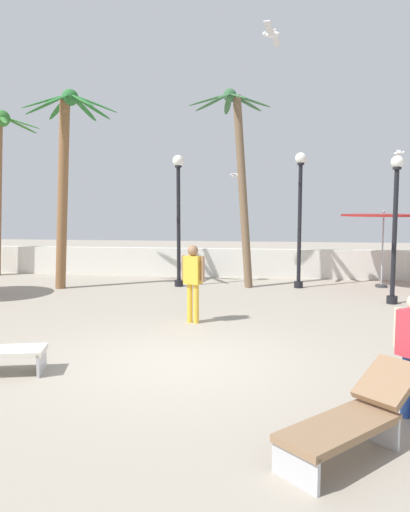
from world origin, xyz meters
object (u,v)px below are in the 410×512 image
Objects in this scene: guest_0 at (193,276)px; seagull_0 at (272,34)px; patio_umbrella_1 at (384,218)px; lamp_post_1 at (300,208)px; palm_tree_0 at (65,165)px; lamp_post_0 at (178,208)px; lounge_chair_2 at (353,417)px; seagull_2 at (399,153)px; palm_tree_1 at (239,163)px; lamp_post_2 at (395,220)px; seagull_1 at (235,175)px.

seagull_0 reaches higher than guest_0.
patio_umbrella_1 is 1.52× the size of guest_0.
seagull_0 is at bearing -102.24° from lamp_post_1.
palm_tree_0 reaches higher than lamp_post_0.
patio_umbrella_1 is 11.44m from lounge_chair_2.
patio_umbrella_1 is 0.62× the size of lamp_post_1.
lamp_post_1 is 2.44× the size of lounge_chair_2.
lounge_chair_2 is at bearing -105.20° from seagull_2.
palm_tree_0 is 6.64m from guest_0.
lamp_post_0 is (-1.88, -0.11, -1.37)m from palm_tree_1.
palm_tree_0 is 1.46× the size of lamp_post_0.
guest_0 is at bearing -41.20° from palm_tree_0.
palm_tree_0 is 5.00× the size of seagull_0.
lamp_post_0 is at bearing -154.12° from seagull_2.
seagull_2 is (1.44, 5.69, 2.29)m from lamp_post_2.
lounge_chair_2 is (-2.68, -10.97, -1.80)m from patio_umbrella_1.
lamp_post_0 is (-6.39, -0.67, 0.30)m from patio_umbrella_1.
lamp_post_2 reaches higher than guest_0.
seagull_1 is (-4.57, 6.20, 1.56)m from lamp_post_2.
guest_0 is at bearing 114.63° from lounge_chair_2.
lounge_chair_2 is (7.05, -9.45, -3.40)m from palm_tree_0.
palm_tree_0 reaches higher than lamp_post_2.
palm_tree_0 is 3.51× the size of lounge_chair_2.
palm_tree_0 is 3.53× the size of guest_0.
seagull_2 is (6.30, 8.46, 3.44)m from guest_0.
lamp_post_1 is at bearing -59.90° from seagull_1.
lounge_chair_2 is at bearing -80.01° from palm_tree_1.
seagull_0 is (-0.88, 6.18, 5.87)m from lounge_chair_2.
lamp_post_0 is 1.08× the size of lamp_post_2.
lamp_post_2 is at bearing -44.66° from lamp_post_1.
seagull_1 reaches higher than patio_umbrella_1.
palm_tree_0 is 7.41m from seagull_0.
palm_tree_1 is 6.67m from seagull_2.
seagull_2 is (4.67, 7.76, -1.79)m from seagull_0.
palm_tree_0 is 9.62m from lamp_post_2.
seagull_1 is (-2.28, 3.94, 1.26)m from lamp_post_1.
seagull_2 is (10.84, 4.49, 0.68)m from palm_tree_0.
seagull_0 is (2.84, -4.12, 3.77)m from lamp_post_0.
palm_tree_1 is 1.48× the size of lamp_post_0.
guest_0 is at bearing -97.83° from palm_tree_1.
palm_tree_0 is at bearing -165.74° from lamp_post_0.
seagull_0 is at bearing 98.07° from lounge_chair_2.
lounge_chair_2 is 6.06m from guest_0.
lounge_chair_2 is at bearing -105.92° from lamp_post_2.
patio_umbrella_1 is 1.88× the size of seagull_2.
guest_0 is 1.38× the size of seagull_1.
palm_tree_0 is at bearing -169.63° from palm_tree_1.
lamp_post_2 is at bearing -104.16° from seagull_2.
palm_tree_0 is 5.31m from palm_tree_1.
palm_tree_0 reaches higher than lamp_post_1.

